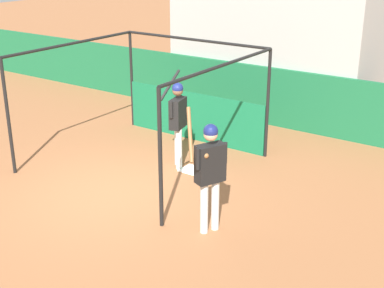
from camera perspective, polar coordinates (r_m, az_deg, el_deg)
name	(u,v)px	position (r m, az deg, el deg)	size (l,w,h in m)	color
ground_plane	(116,193)	(10.34, -8.16, -5.15)	(60.00, 60.00, 0.00)	#935B38
outfield_wall	(252,93)	(14.16, 6.40, 5.41)	(24.00, 0.12, 1.50)	#196038
bleacher_section	(288,42)	(15.74, 10.23, 10.63)	(5.40, 4.00, 3.58)	#9E9E99
batting_cage	(178,103)	(12.08, -1.54, 4.43)	(3.91, 3.83, 2.43)	black
home_plate	(192,170)	(11.20, -0.01, -2.76)	(0.44, 0.44, 0.02)	white
player_batter	(178,116)	(11.01, -1.53, 2.97)	(0.55, 0.85, 1.95)	silver
player_waiting	(210,167)	(8.46, 1.91, -2.50)	(0.56, 0.82, 2.13)	silver
baseball	(214,165)	(11.38, 2.41, -2.23)	(0.07, 0.07, 0.07)	white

